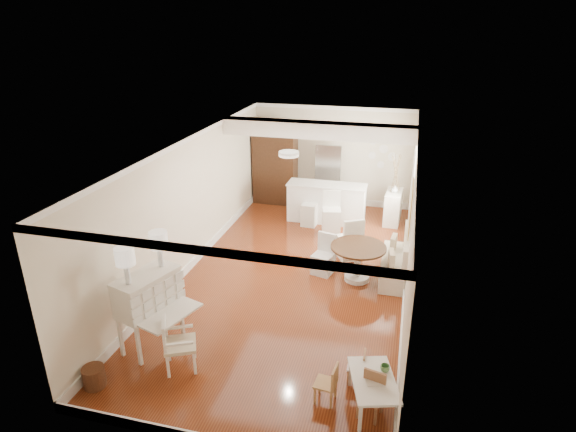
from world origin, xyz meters
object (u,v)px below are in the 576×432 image
at_px(gustavian_armchair, 180,344).
at_px(slip_chair_near, 323,255).
at_px(kids_table, 372,393).
at_px(kids_chair_b, 356,366).
at_px(kids_chair_c, 371,396).
at_px(fridge, 341,178).
at_px(sideboard, 393,207).
at_px(secretary_bureau, 150,310).
at_px(wicker_basket, 94,377).
at_px(dining_table, 358,263).
at_px(bar_stool_left, 309,208).
at_px(pantry_cabinet, 275,164).
at_px(breakfast_counter, 326,203).
at_px(bar_stool_right, 331,214).
at_px(slip_chair_far, 350,237).
at_px(kids_chair_a, 326,383).

bearing_deg(gustavian_armchair, slip_chair_near, -49.68).
xyz_separation_m(kids_table, kids_chair_b, (-0.28, 0.46, 0.03)).
bearing_deg(kids_chair_b, kids_chair_c, 21.52).
relative_size(slip_chair_near, fridge, 0.47).
height_order(gustavian_armchair, sideboard, gustavian_armchair).
relative_size(secretary_bureau, gustavian_armchair, 1.50).
xyz_separation_m(wicker_basket, fridge, (2.35, 8.05, 0.74)).
bearing_deg(kids_table, secretary_bureau, 172.18).
height_order(kids_table, dining_table, dining_table).
relative_size(slip_chair_near, sideboard, 0.96).
height_order(kids_table, bar_stool_left, bar_stool_left).
bearing_deg(fridge, pantry_cabinet, 179.10).
distance_m(dining_table, pantry_cabinet, 5.00).
xyz_separation_m(slip_chair_near, fridge, (-0.24, 3.87, 0.47)).
bearing_deg(kids_table, breakfast_counter, 105.70).
height_order(slip_chair_near, breakfast_counter, breakfast_counter).
bearing_deg(kids_chair_b, wicker_basket, -75.42).
bearing_deg(bar_stool_left, bar_stool_right, -31.86).
relative_size(kids_chair_c, sideboard, 0.73).
distance_m(wicker_basket, kids_table, 4.00).
distance_m(kids_table, bar_stool_right, 5.76).
distance_m(kids_chair_c, slip_chair_near, 3.98).
xyz_separation_m(secretary_bureau, sideboard, (3.51, 6.26, -0.23)).
relative_size(kids_table, bar_stool_right, 0.87).
relative_size(kids_chair_c, slip_chair_near, 0.76).
height_order(fridge, sideboard, fridge).
bearing_deg(slip_chair_far, bar_stool_right, -91.61).
height_order(kids_chair_a, slip_chair_far, slip_chair_far).
bearing_deg(kids_chair_c, sideboard, 104.72).
bearing_deg(sideboard, kids_chair_a, -91.47).
distance_m(bar_stool_left, pantry_cabinet, 2.10).
xyz_separation_m(kids_table, slip_chair_near, (-1.36, 3.58, 0.19)).
bearing_deg(kids_chair_a, fridge, -166.71).
relative_size(dining_table, pantry_cabinet, 0.49).
bearing_deg(kids_chair_b, sideboard, 176.85).
height_order(breakfast_counter, fridge, fridge).
xyz_separation_m(slip_chair_far, bar_stool_left, (-1.25, 1.58, -0.03)).
height_order(kids_chair_c, bar_stool_right, bar_stool_right).
bearing_deg(slip_chair_near, pantry_cabinet, 133.85).
height_order(kids_table, slip_chair_far, slip_chair_far).
bearing_deg(gustavian_armchair, pantry_cabinet, -21.12).
xyz_separation_m(kids_chair_a, kids_chair_c, (0.63, -0.12, 0.02)).
distance_m(kids_chair_a, dining_table, 3.51).
xyz_separation_m(kids_table, bar_stool_left, (-2.17, 6.01, 0.23)).
xyz_separation_m(kids_chair_c, dining_table, (-0.61, 3.63, 0.06)).
distance_m(slip_chair_far, breakfast_counter, 2.16).
height_order(gustavian_armchair, slip_chair_far, slip_chair_far).
distance_m(kids_chair_a, kids_chair_b, 0.62).
bearing_deg(slip_chair_far, kids_chair_a, 63.71).
bearing_deg(breakfast_counter, wicker_basket, -107.08).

